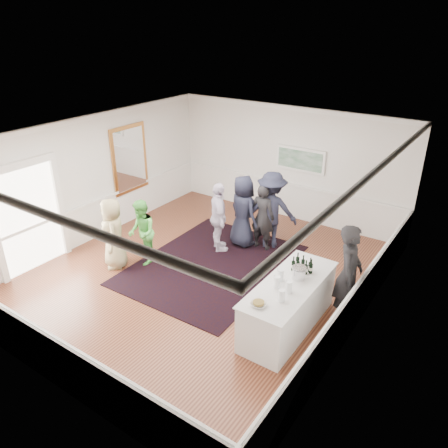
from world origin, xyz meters
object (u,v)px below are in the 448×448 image
Objects in this scene: bartender at (348,274)px; guest_dark_a at (271,210)px; ice_bucket at (299,273)px; guest_tan at (113,233)px; guest_lilac at (219,218)px; guest_green at (142,233)px; guest_navy at (243,211)px; guest_dark_b at (263,217)px; nut_bowl at (259,304)px; serving_table at (288,305)px.

bartender is 1.01× the size of guest_dark_a.
guest_tan is at bearing -173.97° from ice_bucket.
guest_lilac is at bearing 20.66° from guest_dark_a.
guest_navy is (1.46, 2.10, 0.14)m from guest_green.
bartender is at bearing 148.19° from guest_dark_b.
guest_navy is at bearing 4.65° from guest_dark_a.
guest_green is 0.85× the size of guest_navy.
guest_lilac is 1.32m from guest_dark_a.
guest_navy is 4.00m from nut_bowl.
guest_lilac reaches higher than nut_bowl.
ice_bucket is (2.03, -2.23, 0.23)m from guest_dark_b.
guest_tan is 0.85× the size of guest_dark_a.
bartender is 3.70m from guest_lilac.
guest_dark_b is at bearing -95.78° from guest_lilac.
guest_lilac is 3.77m from nut_bowl.
guest_dark_a is at bearing 128.02° from ice_bucket.
guest_lilac reaches higher than ice_bucket.
bartender is 3.58m from guest_navy.
guest_dark_b is (-2.75, 1.60, -0.14)m from bartender.
guest_dark_a is 7.62× the size of ice_bucket.
guest_lilac reaches higher than guest_green.
guest_dark_a is 1.15× the size of guest_dark_b.
guest_dark_a is at bearing 115.74° from nut_bowl.
guest_lilac reaches higher than serving_table.
guest_dark_b is 0.52m from guest_navy.
bartender is (0.78, 0.85, 0.51)m from serving_table.
guest_dark_a reaches higher than nut_bowl.
guest_green is at bearing 176.45° from serving_table.
bartender reaches higher than serving_table.
guest_green is (-3.94, 0.24, 0.29)m from serving_table.
guest_dark_b is at bearing 87.99° from guest_green.
guest_tan is at bearing 171.12° from nut_bowl.
guest_navy is 7.13× the size of ice_bucket.
bartender is 3.20m from guest_dark_a.
guest_navy is (-0.50, -0.11, 0.07)m from guest_dark_b.
ice_bucket is (2.86, -1.53, 0.20)m from guest_lilac.
guest_green is at bearing 26.17° from guest_dark_a.
guest_green reaches higher than serving_table.
nut_bowl is at bearing 179.60° from guest_lilac.
guest_green is 3.98m from nut_bowl.
ice_bucket is (4.00, -0.02, 0.30)m from guest_green.
guest_green reaches higher than nut_bowl.
serving_table is at bearing 36.16° from guest_green.
bartender reaches higher than guest_navy.
guest_navy is at bearing 94.79° from guest_green.
guest_dark_a is (-1.85, 2.67, 0.50)m from serving_table.
guest_dark_a is at bearing 89.02° from guest_green.
guest_dark_b is at bearing 132.30° from ice_bucket.
guest_dark_b reaches higher than guest_tan.
serving_table is 3.96m from guest_green.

